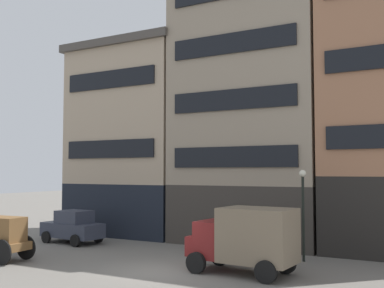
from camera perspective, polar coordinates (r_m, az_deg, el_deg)
The scene contains 6 objects.
ground_plane at distance 19.29m, azimuth -4.13°, elevation -15.53°, with size 120.00×120.00×0.00m, color slate.
building_far_left at distance 30.79m, azimuth -7.02°, elevation 0.69°, with size 8.28×5.91×12.38m.
building_center_left at distance 27.05m, azimuth 7.34°, elevation 5.07°, with size 8.84×5.91×15.96m.
delivery_truck_near at distance 18.64m, azimuth 6.51°, elevation -11.50°, with size 4.47×2.41×2.62m.
sedan_dark at distance 27.22m, azimuth -14.60°, elevation -9.92°, with size 3.84×2.15×1.83m.
streetlamp_curbside at distance 21.51m, azimuth 13.63°, elevation -6.99°, with size 0.32×0.32×4.12m.
Camera 1 is at (10.19, -15.87, 4.06)m, focal length 42.94 mm.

